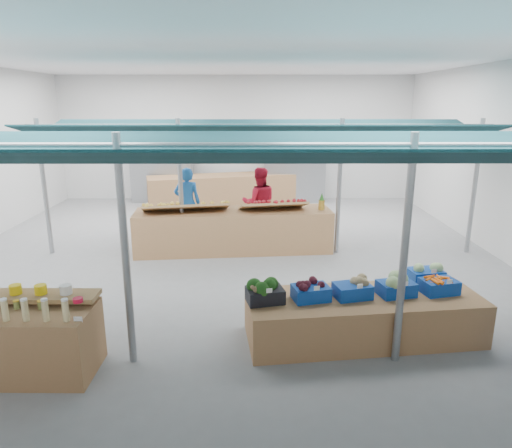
% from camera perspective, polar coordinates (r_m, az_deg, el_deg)
% --- Properties ---
extents(floor, '(13.00, 13.00, 0.00)m').
position_cam_1_polar(floor, '(10.01, -3.79, -4.47)').
color(floor, gray).
rests_on(floor, ground).
extents(hall, '(13.00, 13.00, 13.00)m').
position_cam_1_polar(hall, '(10.89, -3.59, 11.38)').
color(hall, silver).
rests_on(hall, ground).
extents(pole_grid, '(10.00, 4.60, 3.00)m').
position_cam_1_polar(pole_grid, '(7.82, 0.74, 3.77)').
color(pole_grid, gray).
rests_on(pole_grid, floor).
extents(awnings, '(9.50, 7.08, 0.30)m').
position_cam_1_polar(awnings, '(7.68, 0.76, 10.87)').
color(awnings, '#0A272E').
rests_on(awnings, pole_grid).
extents(back_shelving_left, '(2.00, 0.50, 2.00)m').
position_cam_1_polar(back_shelving_left, '(15.90, -11.66, 6.31)').
color(back_shelving_left, '#B23F33').
rests_on(back_shelving_left, floor).
extents(back_shelving_right, '(2.00, 0.50, 2.00)m').
position_cam_1_polar(back_shelving_right, '(15.65, 4.82, 6.43)').
color(back_shelving_right, '#B23F33').
rests_on(back_shelving_right, floor).
extents(bottle_shelf, '(1.95, 1.18, 1.14)m').
position_cam_1_polar(bottle_shelf, '(6.63, -27.62, -12.50)').
color(bottle_shelf, '#9A6843').
rests_on(bottle_shelf, floor).
extents(veg_counter, '(3.45, 1.49, 0.65)m').
position_cam_1_polar(veg_counter, '(6.91, 13.24, -11.28)').
color(veg_counter, '#9A6843').
rests_on(veg_counter, floor).
extents(fruit_counter, '(4.51, 1.43, 0.95)m').
position_cam_1_polar(fruit_counter, '(10.48, -2.81, -0.82)').
color(fruit_counter, '#9A6843').
rests_on(fruit_counter, floor).
extents(far_counter, '(5.51, 2.43, 0.98)m').
position_cam_1_polar(far_counter, '(15.40, -3.25, 4.38)').
color(far_counter, '#9A6843').
rests_on(far_counter, floor).
extents(vendor_left, '(0.68, 0.48, 1.77)m').
position_cam_1_polar(vendor_left, '(11.55, -8.57, 2.64)').
color(vendor_left, '#18529D').
rests_on(vendor_left, floor).
extents(vendor_right, '(0.92, 0.74, 1.77)m').
position_cam_1_polar(vendor_right, '(11.43, 0.40, 2.68)').
color(vendor_right, '#B4162F').
rests_on(vendor_right, floor).
extents(crate_broccoli, '(0.57, 0.46, 0.35)m').
position_cam_1_polar(crate_broccoli, '(6.37, 1.14, -8.40)').
color(crate_broccoli, black).
rests_on(crate_broccoli, veg_counter).
extents(crate_beets, '(0.57, 0.46, 0.29)m').
position_cam_1_polar(crate_beets, '(6.49, 6.87, -8.27)').
color(crate_beets, '#0D3B97').
rests_on(crate_beets, veg_counter).
extents(crate_celeriac, '(0.57, 0.46, 0.31)m').
position_cam_1_polar(crate_celeriac, '(6.65, 11.97, -7.81)').
color(crate_celeriac, '#0D3B97').
rests_on(crate_celeriac, veg_counter).
extents(crate_cabbage, '(0.57, 0.46, 0.35)m').
position_cam_1_polar(crate_cabbage, '(6.88, 17.14, -7.26)').
color(crate_cabbage, '#0D3B97').
rests_on(crate_cabbage, veg_counter).
extents(crate_carrots, '(0.57, 0.46, 0.29)m').
position_cam_1_polar(crate_carrots, '(7.18, 21.89, -7.16)').
color(crate_carrots, '#0D3B97').
rests_on(crate_carrots, veg_counter).
extents(sparrow, '(0.12, 0.09, 0.11)m').
position_cam_1_polar(sparrow, '(6.21, -0.09, -8.13)').
color(sparrow, brown).
rests_on(sparrow, crate_broccoli).
extents(pole_ribbon, '(0.12, 0.12, 0.28)m').
position_cam_1_polar(pole_ribbon, '(5.79, -21.37, -9.06)').
color(pole_ribbon, red).
rests_on(pole_ribbon, pole_grid).
extents(apple_heap_yellow, '(1.99, 1.02, 0.27)m').
position_cam_1_polar(apple_heap_yellow, '(10.23, -8.75, 2.33)').
color(apple_heap_yellow, '#997247').
rests_on(apple_heap_yellow, fruit_counter).
extents(apple_heap_red, '(1.60, 0.95, 0.27)m').
position_cam_1_polar(apple_heap_red, '(10.29, 2.18, 2.58)').
color(apple_heap_red, '#997247').
rests_on(apple_heap_red, fruit_counter).
extents(pineapple, '(0.14, 0.14, 0.39)m').
position_cam_1_polar(pineapple, '(10.49, 8.20, 2.76)').
color(pineapple, '#8C6019').
rests_on(pineapple, fruit_counter).
extents(crate_extra, '(0.55, 0.44, 0.32)m').
position_cam_1_polar(crate_extra, '(7.51, 20.41, -5.75)').
color(crate_extra, '#0D3B97').
rests_on(crate_extra, veg_counter).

